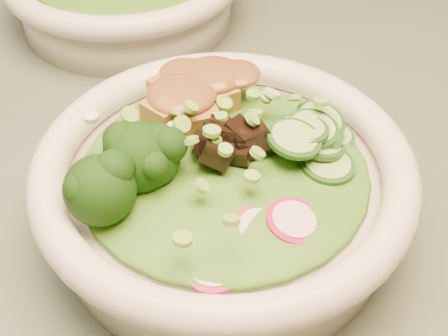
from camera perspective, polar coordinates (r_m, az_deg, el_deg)
dining_table at (r=0.67m, az=11.06°, el=0.04°), size 1.20×0.80×0.75m
salad_bowl at (r=0.42m, az=0.00°, el=-1.88°), size 0.25×0.25×0.07m
lettuce_bed at (r=0.41m, az=-0.00°, el=0.10°), size 0.19×0.19×0.02m
broccoli_florets at (r=0.39m, az=-8.15°, el=-0.53°), size 0.09×0.08×0.04m
radish_slices at (r=0.37m, az=3.72°, el=-5.74°), size 0.11×0.06×0.02m
cucumber_slices at (r=0.42m, az=7.99°, el=3.01°), size 0.08×0.08×0.03m
mushroom_heap at (r=0.41m, az=-0.54°, el=2.46°), size 0.08×0.08×0.04m
tofu_cubes at (r=0.45m, az=-2.40°, el=6.14°), size 0.09×0.07×0.03m
peanut_sauce at (r=0.44m, az=-2.45°, el=7.41°), size 0.07×0.05×0.02m
scallion_garnish at (r=0.39m, az=-0.00°, el=2.47°), size 0.18×0.18×0.02m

